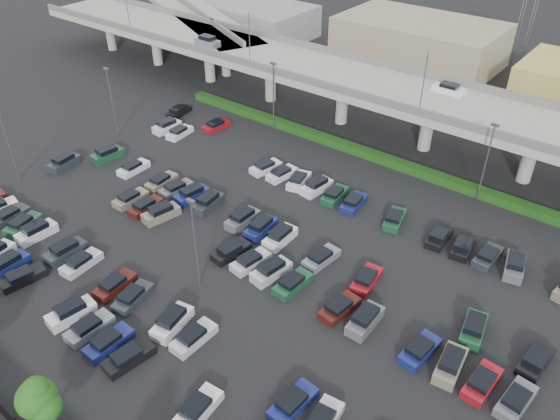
# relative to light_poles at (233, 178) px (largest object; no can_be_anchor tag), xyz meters

# --- Properties ---
(ground) EXTENTS (280.00, 280.00, 0.00)m
(ground) POSITION_rel_light_poles_xyz_m (4.13, -2.00, -6.24)
(ground) COLOR black
(overpass) EXTENTS (150.00, 13.00, 15.80)m
(overpass) POSITION_rel_light_poles_xyz_m (3.87, 30.00, 0.73)
(overpass) COLOR #999991
(overpass) RESTS_ON ground
(on_ramp) EXTENTS (50.93, 30.13, 8.80)m
(on_ramp) POSITION_rel_light_poles_xyz_m (-47.98, 41.05, 0.62)
(on_ramp) COLOR #999991
(on_ramp) RESTS_ON ground
(hedge) EXTENTS (66.00, 1.60, 1.10)m
(hedge) POSITION_rel_light_poles_xyz_m (4.13, 23.00, -5.69)
(hedge) COLOR #153810
(hedge) RESTS_ON ground
(fence) EXTENTS (70.00, 0.10, 2.00)m
(fence) POSITION_rel_light_poles_xyz_m (4.07, -30.00, -5.34)
(fence) COLOR black
(fence) RESTS_ON ground
(tree_row) EXTENTS (65.07, 3.66, 5.94)m
(tree_row) POSITION_rel_light_poles_xyz_m (4.83, -28.53, -2.72)
(tree_row) COLOR #332316
(tree_row) RESTS_ON ground
(parked_cars) EXTENTS (63.04, 41.66, 1.67)m
(parked_cars) POSITION_rel_light_poles_xyz_m (3.35, -5.83, -5.61)
(parked_cars) COLOR white
(parked_cars) RESTS_ON ground
(light_poles) EXTENTS (66.90, 48.38, 10.30)m
(light_poles) POSITION_rel_light_poles_xyz_m (0.00, 0.00, 0.00)
(light_poles) COLOR #54555A
(light_poles) RESTS_ON ground
(distant_buildings) EXTENTS (138.00, 24.00, 9.00)m
(distant_buildings) POSITION_rel_light_poles_xyz_m (16.50, 59.81, -2.49)
(distant_buildings) COLOR gray
(distant_buildings) RESTS_ON ground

